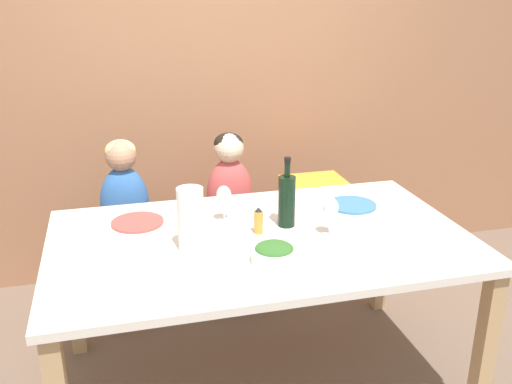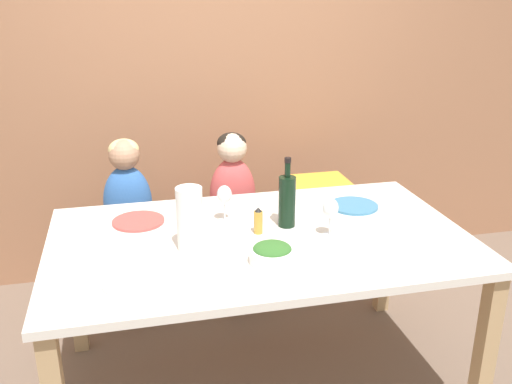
% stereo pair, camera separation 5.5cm
% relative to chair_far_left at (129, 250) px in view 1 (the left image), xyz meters
% --- Properties ---
extents(ground_plane, '(14.00, 14.00, 0.00)m').
position_rel_chair_far_left_xyz_m(ground_plane, '(0.56, -0.82, -0.39)').
color(ground_plane, '#705B4C').
extents(wall_back, '(10.00, 0.06, 2.70)m').
position_rel_chair_far_left_xyz_m(wall_back, '(0.56, 0.50, 0.96)').
color(wall_back, '#9E6B4C').
rests_on(wall_back, ground_plane).
extents(dining_table, '(1.83, 1.09, 0.78)m').
position_rel_chair_far_left_xyz_m(dining_table, '(0.56, -0.82, 0.30)').
color(dining_table, silver).
rests_on(dining_table, ground_plane).
extents(chair_far_left, '(0.43, 0.40, 0.46)m').
position_rel_chair_far_left_xyz_m(chair_far_left, '(0.00, 0.00, 0.00)').
color(chair_far_left, silver).
rests_on(chair_far_left, ground_plane).
extents(chair_far_center, '(0.43, 0.40, 0.46)m').
position_rel_chair_far_left_xyz_m(chair_far_center, '(0.59, 0.00, 0.00)').
color(chair_far_center, silver).
rests_on(chair_far_center, ground_plane).
extents(chair_right_highchair, '(0.37, 0.34, 0.71)m').
position_rel_chair_far_left_xyz_m(chair_right_highchair, '(1.12, 0.00, 0.17)').
color(chair_right_highchair, silver).
rests_on(chair_right_highchair, ground_plane).
extents(person_child_left, '(0.27, 0.19, 0.58)m').
position_rel_chair_far_left_xyz_m(person_child_left, '(0.00, 0.00, 0.36)').
color(person_child_left, '#3366B2').
rests_on(person_child_left, chair_far_left).
extents(person_child_center, '(0.27, 0.19, 0.58)m').
position_rel_chair_far_left_xyz_m(person_child_center, '(0.59, 0.00, 0.36)').
color(person_child_center, '#C64C4C').
rests_on(person_child_center, chair_far_center).
extents(wine_bottle, '(0.08, 0.08, 0.33)m').
position_rel_chair_far_left_xyz_m(wine_bottle, '(0.71, -0.73, 0.51)').
color(wine_bottle, black).
rests_on(wine_bottle, dining_table).
extents(paper_towel_roll, '(0.11, 0.11, 0.27)m').
position_rel_chair_far_left_xyz_m(paper_towel_roll, '(0.25, -0.87, 0.52)').
color(paper_towel_roll, white).
rests_on(paper_towel_roll, dining_table).
extents(wine_glass_near, '(0.07, 0.07, 0.17)m').
position_rel_chair_far_left_xyz_m(wine_glass_near, '(0.86, -0.87, 0.51)').
color(wine_glass_near, white).
rests_on(wine_glass_near, dining_table).
extents(wine_glass_far, '(0.07, 0.07, 0.17)m').
position_rel_chair_far_left_xyz_m(wine_glass_far, '(0.44, -0.60, 0.51)').
color(wine_glass_far, white).
rests_on(wine_glass_far, dining_table).
extents(salad_bowl_large, '(0.18, 0.18, 0.08)m').
position_rel_chair_far_left_xyz_m(salad_bowl_large, '(0.55, -1.07, 0.43)').
color(salad_bowl_large, white).
rests_on(salad_bowl_large, dining_table).
extents(dinner_plate_front_left, '(0.24, 0.24, 0.01)m').
position_rel_chair_far_left_xyz_m(dinner_plate_front_left, '(0.00, -1.11, 0.39)').
color(dinner_plate_front_left, silver).
rests_on(dinner_plate_front_left, dining_table).
extents(dinner_plate_back_left, '(0.24, 0.24, 0.01)m').
position_rel_chair_far_left_xyz_m(dinner_plate_back_left, '(0.04, -0.53, 0.39)').
color(dinner_plate_back_left, '#D14C47').
rests_on(dinner_plate_back_left, dining_table).
extents(dinner_plate_back_right, '(0.24, 0.24, 0.01)m').
position_rel_chair_far_left_xyz_m(dinner_plate_back_right, '(1.10, -0.58, 0.39)').
color(dinner_plate_back_right, teal).
rests_on(dinner_plate_back_right, dining_table).
extents(condiment_bottle_hot_sauce, '(0.04, 0.04, 0.12)m').
position_rel_chair_far_left_xyz_m(condiment_bottle_hot_sauce, '(0.55, -0.78, 0.44)').
color(condiment_bottle_hot_sauce, '#BC8E33').
rests_on(condiment_bottle_hot_sauce, dining_table).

